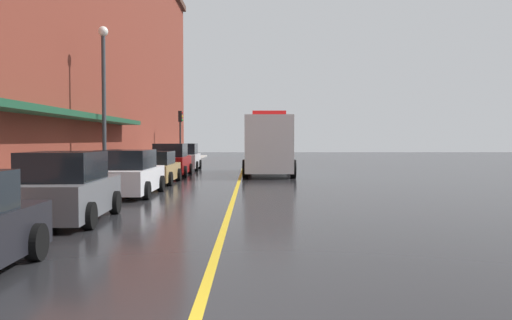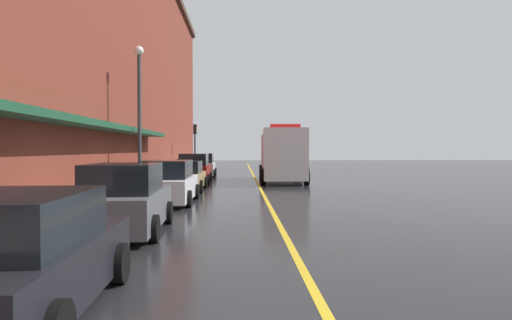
% 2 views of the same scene
% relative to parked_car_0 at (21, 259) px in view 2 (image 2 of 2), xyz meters
% --- Properties ---
extents(ground_plane, '(112.00, 112.00, 0.00)m').
position_rel_parked_car_0_xyz_m(ground_plane, '(3.87, 22.47, -0.75)').
color(ground_plane, '#232326').
extents(sidewalk_left, '(2.40, 70.00, 0.15)m').
position_rel_parked_car_0_xyz_m(sidewalk_left, '(-2.33, 22.47, -0.68)').
color(sidewalk_left, '#ADA8A0').
rests_on(sidewalk_left, ground).
extents(lane_center_stripe, '(0.16, 70.00, 0.01)m').
position_rel_parked_car_0_xyz_m(lane_center_stripe, '(3.87, 22.47, -0.75)').
color(lane_center_stripe, gold).
rests_on(lane_center_stripe, ground).
extents(brick_building_left, '(10.21, 64.00, 17.59)m').
position_rel_parked_car_0_xyz_m(brick_building_left, '(-8.05, 21.47, 8.05)').
color(brick_building_left, maroon).
rests_on(brick_building_left, ground).
extents(parked_car_0, '(2.08, 4.27, 1.59)m').
position_rel_parked_car_0_xyz_m(parked_car_0, '(0.00, 0.00, 0.00)').
color(parked_car_0, black).
rests_on(parked_car_0, ground).
extents(parked_car_1, '(2.15, 4.16, 1.77)m').
position_rel_parked_car_0_xyz_m(parked_car_1, '(-0.16, 5.62, 0.07)').
color(parked_car_1, '#595B60').
rests_on(parked_car_1, ground).
extents(parked_car_2, '(2.14, 4.51, 1.70)m').
position_rel_parked_car_0_xyz_m(parked_car_2, '(-0.07, 11.70, 0.05)').
color(parked_car_2, silver).
rests_on(parked_car_2, ground).
extents(parked_car_3, '(2.09, 4.29, 1.53)m').
position_rel_parked_car_0_xyz_m(parked_car_3, '(-0.07, 16.91, -0.03)').
color(parked_car_3, '#A5844C').
rests_on(parked_car_3, ground).
extents(parked_car_4, '(2.09, 4.36, 1.85)m').
position_rel_parked_car_0_xyz_m(parked_car_4, '(-0.12, 22.18, 0.11)').
color(parked_car_4, maroon).
rests_on(parked_car_4, ground).
extents(parked_car_5, '(2.15, 4.30, 1.82)m').
position_rel_parked_car_0_xyz_m(parked_car_5, '(-0.14, 28.16, 0.09)').
color(parked_car_5, silver).
rests_on(parked_car_5, ground).
extents(box_truck, '(3.08, 8.60, 3.61)m').
position_rel_parked_car_0_xyz_m(box_truck, '(5.53, 23.29, 0.97)').
color(box_truck, silver).
rests_on(box_truck, ground).
extents(parking_meter_0, '(0.14, 0.18, 1.33)m').
position_rel_parked_car_0_xyz_m(parking_meter_0, '(-1.48, 7.10, 0.31)').
color(parking_meter_0, '#4C4C51').
rests_on(parking_meter_0, sidewalk_left).
extents(parking_meter_1, '(0.14, 0.18, 1.33)m').
position_rel_parked_car_0_xyz_m(parking_meter_1, '(-1.48, 27.84, 0.31)').
color(parking_meter_1, '#4C4C51').
rests_on(parking_meter_1, sidewalk_left).
extents(parking_meter_2, '(0.14, 0.18, 1.33)m').
position_rel_parked_car_0_xyz_m(parking_meter_2, '(-1.48, 24.65, 0.31)').
color(parking_meter_2, '#4C4C51').
rests_on(parking_meter_2, sidewalk_left).
extents(street_lamp_left, '(0.44, 0.44, 6.94)m').
position_rel_parked_car_0_xyz_m(street_lamp_left, '(-2.08, 15.73, 3.65)').
color(street_lamp_left, '#33383D').
rests_on(street_lamp_left, sidewalk_left).
extents(traffic_light_near, '(0.38, 0.36, 4.30)m').
position_rel_parked_car_0_xyz_m(traffic_light_near, '(-1.42, 35.44, 2.41)').
color(traffic_light_near, '#232326').
rests_on(traffic_light_near, sidewalk_left).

